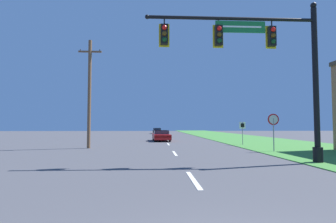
# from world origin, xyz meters

# --- Properties ---
(grass_verge_right) EXTENTS (10.00, 110.00, 0.04)m
(grass_verge_right) POSITION_xyz_m (10.50, 30.00, 0.02)
(grass_verge_right) COLOR #428438
(grass_verge_right) RESTS_ON ground
(road_center_line) EXTENTS (0.16, 34.80, 0.01)m
(road_center_line) POSITION_xyz_m (0.00, 22.00, 0.01)
(road_center_line) COLOR silver
(road_center_line) RESTS_ON ground
(signal_mast) EXTENTS (8.35, 0.47, 7.67)m
(signal_mast) POSITION_xyz_m (4.18, 9.47, 4.77)
(signal_mast) COLOR black
(signal_mast) RESTS_ON grass_verge_right
(car_ahead) EXTENTS (2.08, 4.79, 1.19)m
(car_ahead) POSITION_xyz_m (-0.53, 27.21, 0.61)
(car_ahead) COLOR black
(car_ahead) RESTS_ON ground
(far_car) EXTENTS (1.82, 4.35, 1.19)m
(far_car) POSITION_xyz_m (-0.79, 53.36, 0.60)
(far_car) COLOR black
(far_car) RESTS_ON ground
(stop_sign) EXTENTS (0.76, 0.07, 2.50)m
(stop_sign) POSITION_xyz_m (6.69, 14.66, 1.86)
(stop_sign) COLOR gray
(stop_sign) RESTS_ON grass_verge_right
(route_sign_post) EXTENTS (0.55, 0.06, 2.03)m
(route_sign_post) POSITION_xyz_m (6.58, 20.56, 1.53)
(route_sign_post) COLOR gray
(route_sign_post) RESTS_ON grass_verge_right
(utility_pole_near) EXTENTS (1.80, 0.26, 8.45)m
(utility_pole_near) POSITION_xyz_m (-6.36, 18.04, 4.38)
(utility_pole_near) COLOR brown
(utility_pole_near) RESTS_ON ground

